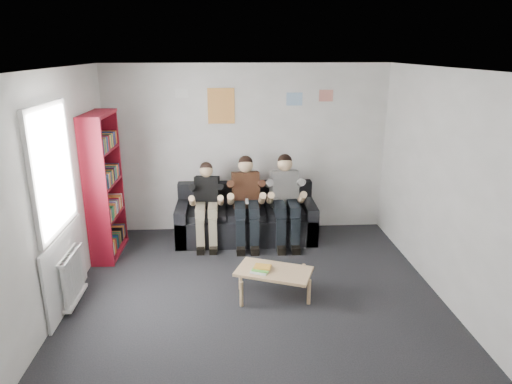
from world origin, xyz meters
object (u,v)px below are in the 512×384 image
person_right (286,201)px  person_left (207,205)px  coffee_table (274,273)px  person_middle (246,202)px  sofa (246,219)px  bookshelf (105,186)px

person_right → person_left: bearing=170.5°
coffee_table → person_middle: (-0.26, 1.67, 0.35)m
coffee_table → person_left: person_left is taller
sofa → bookshelf: 2.21m
person_left → person_middle: bearing=6.6°
bookshelf → person_left: size_ratio=1.65×
person_left → bookshelf: bearing=-161.9°
coffee_table → person_middle: bearing=98.8°
bookshelf → person_right: bookshelf is taller
bookshelf → coffee_table: bookshelf is taller
bookshelf → coffee_table: bearing=-30.3°
coffee_table → person_right: bearing=78.4°
sofa → person_middle: person_middle is taller
coffee_table → sofa: bearing=97.9°
bookshelf → person_right: (2.63, 0.27, -0.37)m
person_left → person_right: (1.21, -0.01, 0.04)m
person_left → person_right: size_ratio=0.92×
bookshelf → person_middle: size_ratio=1.55×
person_left → person_middle: person_middle is taller
sofa → person_right: 0.74m
coffee_table → person_middle: size_ratio=0.66×
person_middle → bookshelf: bearing=-178.6°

